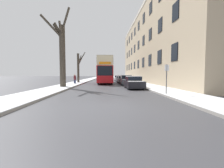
{
  "coord_description": "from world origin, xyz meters",
  "views": [
    {
      "loc": [
        -0.12,
        -7.18,
        1.55
      ],
      "look_at": [
        0.76,
        14.59,
        0.2
      ],
      "focal_mm": 24.0,
      "sensor_mm": 36.0,
      "label": 1
    }
  ],
  "objects": [
    {
      "name": "ground_plane",
      "position": [
        0.0,
        0.0,
        0.0
      ],
      "size": [
        320.0,
        320.0,
        0.0
      ],
      "primitive_type": "plane",
      "color": "#424247"
    },
    {
      "name": "sidewalk_right",
      "position": [
        5.47,
        53.0,
        0.08
      ],
      "size": [
        2.9,
        130.0,
        0.16
      ],
      "color": "gray",
      "rests_on": "ground"
    },
    {
      "name": "pedestrian_left_sidewalk",
      "position": [
        -5.09,
        16.92,
        0.89
      ],
      "size": [
        0.35,
        0.35,
        1.62
      ],
      "rotation": [
        0.0,
        0.0,
        0.24
      ],
      "color": "navy",
      "rests_on": "ground"
    },
    {
      "name": "parked_car_1",
      "position": [
        2.98,
        15.85,
        0.69
      ],
      "size": [
        1.7,
        4.13,
        1.5
      ],
      "color": "#474C56",
      "rests_on": "ground"
    },
    {
      "name": "parked_car_3",
      "position": [
        2.98,
        26.02,
        0.62
      ],
      "size": [
        1.73,
        4.19,
        1.31
      ],
      "color": "#474C56",
      "rests_on": "ground"
    },
    {
      "name": "bare_tree_left_1",
      "position": [
        -5.11,
        20.56,
        3.0
      ],
      "size": [
        1.59,
        2.32,
        5.65
      ],
      "color": "#423A30",
      "rests_on": "ground"
    },
    {
      "name": "bare_tree_left_0",
      "position": [
        -5.24,
        10.62,
        4.17
      ],
      "size": [
        3.17,
        2.07,
        8.89
      ],
      "color": "#423A30",
      "rests_on": "ground"
    },
    {
      "name": "parked_car_2",
      "position": [
        2.98,
        20.94,
        0.63
      ],
      "size": [
        1.73,
        4.23,
        1.35
      ],
      "color": "#474C56",
      "rests_on": "ground"
    },
    {
      "name": "sidewalk_left",
      "position": [
        -5.47,
        53.0,
        0.08
      ],
      "size": [
        2.9,
        130.0,
        0.16
      ],
      "color": "gray",
      "rests_on": "ground"
    },
    {
      "name": "parked_car_4",
      "position": [
        2.98,
        32.12,
        0.65
      ],
      "size": [
        1.7,
        4.43,
        1.4
      ],
      "color": "#9EA3AD",
      "rests_on": "ground"
    },
    {
      "name": "double_decker_bus",
      "position": [
        -0.26,
        19.9,
        2.5
      ],
      "size": [
        2.5,
        10.65,
        4.43
      ],
      "color": "red",
      "rests_on": "ground"
    },
    {
      "name": "terrace_facade_right",
      "position": [
        11.41,
        25.16,
        7.6
      ],
      "size": [
        9.1,
        43.88,
        15.19
      ],
      "color": "tan",
      "rests_on": "ground"
    },
    {
      "name": "parked_car_0",
      "position": [
        2.98,
        9.52,
        0.66
      ],
      "size": [
        1.77,
        4.14,
        1.41
      ],
      "color": "black",
      "rests_on": "ground"
    },
    {
      "name": "street_sign_post",
      "position": [
        4.32,
        3.61,
        1.34
      ],
      "size": [
        0.32,
        0.07,
        2.31
      ],
      "color": "#4C4F54",
      "rests_on": "ground"
    }
  ]
}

